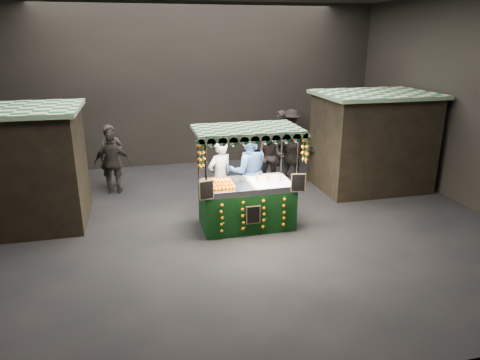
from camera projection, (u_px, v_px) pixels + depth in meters
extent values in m
plane|color=black|center=(224.00, 223.00, 9.73)|extent=(12.00, 12.00, 0.00)
cube|color=black|center=(191.00, 86.00, 13.54)|extent=(12.00, 0.10, 5.00)
cube|color=black|center=(321.00, 194.00, 4.32)|extent=(12.00, 0.10, 5.00)
cube|color=black|center=(469.00, 102.00, 10.26)|extent=(0.10, 10.00, 5.00)
cube|color=black|center=(14.00, 171.00, 9.27)|extent=(2.80, 2.00, 2.50)
cube|color=#135925|center=(3.00, 110.00, 8.86)|extent=(3.00, 2.20, 0.10)
cube|color=black|center=(371.00, 143.00, 11.69)|extent=(2.80, 2.00, 2.50)
cube|color=#135925|center=(376.00, 94.00, 11.28)|extent=(3.00, 2.20, 0.10)
cube|color=black|center=(246.00, 207.00, 9.44)|extent=(1.96, 1.07, 0.89)
cube|color=#B7BABF|center=(247.00, 187.00, 9.30)|extent=(1.96, 1.07, 0.04)
cylinder|color=black|center=(207.00, 191.00, 8.56)|extent=(0.04, 0.04, 2.14)
cylinder|color=black|center=(297.00, 184.00, 8.99)|extent=(0.04, 0.04, 2.14)
cylinder|color=black|center=(199.00, 176.00, 9.50)|extent=(0.04, 0.04, 2.14)
cylinder|color=black|center=(281.00, 170.00, 9.92)|extent=(0.04, 0.04, 2.14)
cube|color=#135925|center=(247.00, 129.00, 8.89)|extent=(2.18, 1.29, 0.07)
cube|color=silver|center=(270.00, 183.00, 9.40)|extent=(0.87, 0.96, 0.07)
cube|color=black|center=(206.00, 190.00, 8.50)|extent=(0.30, 0.08, 0.39)
cube|color=black|center=(298.00, 183.00, 8.93)|extent=(0.30, 0.08, 0.39)
cube|color=black|center=(253.00, 215.00, 8.90)|extent=(0.30, 0.02, 0.39)
imported|color=slate|center=(220.00, 177.00, 10.01)|extent=(0.77, 0.66, 1.78)
imported|color=navy|center=(248.00, 172.00, 10.02)|extent=(1.00, 0.80, 2.01)
imported|color=#2A2522|center=(112.00, 157.00, 11.77)|extent=(0.64, 0.42, 1.74)
imported|color=black|center=(270.00, 157.00, 11.91)|extent=(1.00, 0.93, 1.64)
imported|color=black|center=(113.00, 163.00, 11.34)|extent=(1.01, 0.54, 1.65)
imported|color=black|center=(291.00, 136.00, 14.19)|extent=(1.02, 1.29, 1.75)
imported|color=#2B2623|center=(24.00, 169.00, 10.47)|extent=(0.93, 0.62, 1.87)
imported|color=black|center=(293.00, 151.00, 12.41)|extent=(1.34, 1.56, 1.69)
imported|color=#2C2423|center=(279.00, 140.00, 13.51)|extent=(0.45, 0.67, 1.83)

